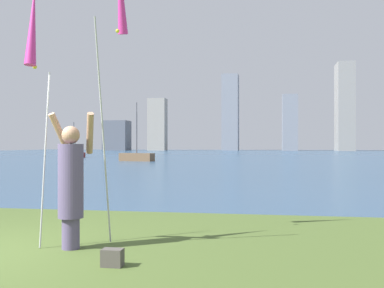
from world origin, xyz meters
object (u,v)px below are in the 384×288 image
object	(u,v)px
kite_flag_left	(33,31)
sailboat_3	(73,143)
sailboat_0	(137,157)
person	(71,181)
bag	(112,258)
sailboat_5	(137,156)

from	to	relation	value
kite_flag_left	sailboat_3	xyz separation A→B (m)	(-18.61, 42.74, -1.37)
kite_flag_left	sailboat_0	distance (m)	34.44
person	bag	xyz separation A→B (m)	(0.89, -0.80, -0.84)
bag	sailboat_0	xyz separation A→B (m)	(-9.69, 33.86, 0.28)
kite_flag_left	sailboat_3	bearing A→B (deg)	113.53
sailboat_0	sailboat_5	world-z (taller)	sailboat_5
bag	sailboat_5	distance (m)	42.03
sailboat_0	sailboat_3	xyz separation A→B (m)	(-10.25, 9.44, 1.27)
kite_flag_left	person	bearing A→B (deg)	29.41
kite_flag_left	bag	world-z (taller)	kite_flag_left
person	sailboat_3	size ratio (longest dim) A/B	0.48
sailboat_0	sailboat_3	size ratio (longest dim) A/B	1.08
sailboat_5	sailboat_3	bearing A→B (deg)	160.75
kite_flag_left	sailboat_5	xyz separation A→B (m)	(-10.29, 39.84, -2.72)
bag	sailboat_5	bearing A→B (deg)	106.06
person	bag	distance (m)	1.47
person	bag	world-z (taller)	person
sailboat_5	person	bearing A→B (deg)	-74.83
sailboat_0	bag	bearing A→B (deg)	-74.02
bag	sailboat_5	xyz separation A→B (m)	(-11.63, 40.39, 0.21)
kite_flag_left	bag	bearing A→B (deg)	-22.55
person	bag	size ratio (longest dim) A/B	7.68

